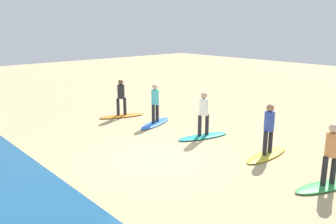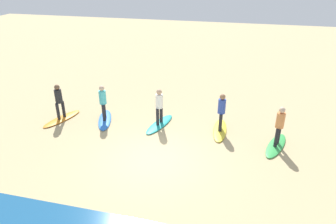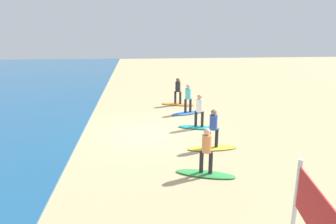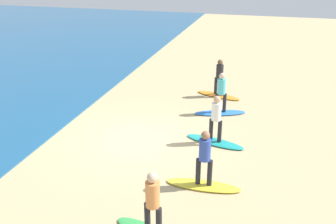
{
  "view_description": "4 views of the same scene",
  "coord_description": "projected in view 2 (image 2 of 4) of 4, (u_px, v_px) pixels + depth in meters",
  "views": [
    {
      "loc": [
        -7.95,
        6.67,
        4.13
      ],
      "look_at": [
        0.5,
        -0.91,
        1.28
      ],
      "focal_mm": 37.33,
      "sensor_mm": 36.0,
      "label": 1
    },
    {
      "loc": [
        -2.8,
        9.2,
        6.62
      ],
      "look_at": [
        -0.01,
        -2.29,
        0.88
      ],
      "focal_mm": 33.1,
      "sensor_mm": 36.0,
      "label": 2
    },
    {
      "loc": [
        -14.49,
        0.14,
        5.24
      ],
      "look_at": [
        0.36,
        -1.11,
        0.91
      ],
      "focal_mm": 34.3,
      "sensor_mm": 36.0,
      "label": 3
    },
    {
      "loc": [
        -10.9,
        -4.14,
        6.01
      ],
      "look_at": [
        0.64,
        -0.94,
        0.9
      ],
      "focal_mm": 39.7,
      "sensor_mm": 36.0,
      "label": 4
    }
  ],
  "objects": [
    {
      "name": "surfboard_teal",
      "position": [
        160.0,
        124.0,
        13.93
      ],
      "size": [
        1.08,
        2.17,
        0.09
      ],
      "primitive_type": "ellipsoid",
      "rotation": [
        0.0,
        0.0,
        1.31
      ],
      "color": "teal",
      "rests_on": "ground"
    },
    {
      "name": "surfer_yellow",
      "position": [
        222.0,
        109.0,
        13.02
      ],
      "size": [
        0.32,
        0.46,
        1.64
      ],
      "color": "#232328",
      "rests_on": "surfboard_yellow"
    },
    {
      "name": "surfer_green",
      "position": [
        280.0,
        123.0,
        11.88
      ],
      "size": [
        0.32,
        0.44,
        1.64
      ],
      "color": "#232328",
      "rests_on": "surfboard_green"
    },
    {
      "name": "surfboard_yellow",
      "position": [
        220.0,
        130.0,
        13.45
      ],
      "size": [
        0.63,
        2.12,
        0.09
      ],
      "primitive_type": "ellipsoid",
      "rotation": [
        0.0,
        0.0,
        1.6
      ],
      "color": "yellow",
      "rests_on": "ground"
    },
    {
      "name": "surfboard_green",
      "position": [
        276.0,
        145.0,
        12.31
      ],
      "size": [
        1.19,
        2.17,
        0.09
      ],
      "primitive_type": "ellipsoid",
      "rotation": [
        0.0,
        0.0,
        1.25
      ],
      "color": "green",
      "rests_on": "ground"
    },
    {
      "name": "surfer_teal",
      "position": [
        159.0,
        104.0,
        13.5
      ],
      "size": [
        0.32,
        0.45,
        1.64
      ],
      "color": "#232328",
      "rests_on": "surfboard_teal"
    },
    {
      "name": "surfboard_orange",
      "position": [
        62.0,
        119.0,
        14.43
      ],
      "size": [
        1.18,
        2.17,
        0.09
      ],
      "primitive_type": "ellipsoid",
      "rotation": [
        0.0,
        0.0,
        1.26
      ],
      "color": "orange",
      "rests_on": "ground"
    },
    {
      "name": "surfer_blue",
      "position": [
        103.0,
        100.0,
        13.89
      ],
      "size": [
        0.32,
        0.44,
        1.64
      ],
      "color": "#232328",
      "rests_on": "surfboard_blue"
    },
    {
      "name": "surfboard_blue",
      "position": [
        105.0,
        120.0,
        14.32
      ],
      "size": [
        1.24,
        2.17,
        0.09
      ],
      "primitive_type": "ellipsoid",
      "rotation": [
        0.0,
        0.0,
        1.91
      ],
      "color": "blue",
      "rests_on": "ground"
    },
    {
      "name": "ground_plane",
      "position": [
        153.0,
        159.0,
        11.53
      ],
      "size": [
        60.0,
        60.0,
        0.0
      ],
      "primitive_type": "plane",
      "color": "tan"
    },
    {
      "name": "surfer_orange",
      "position": [
        59.0,
        99.0,
        14.0
      ],
      "size": [
        0.32,
        0.44,
        1.64
      ],
      "color": "#232328",
      "rests_on": "surfboard_orange"
    }
  ]
}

